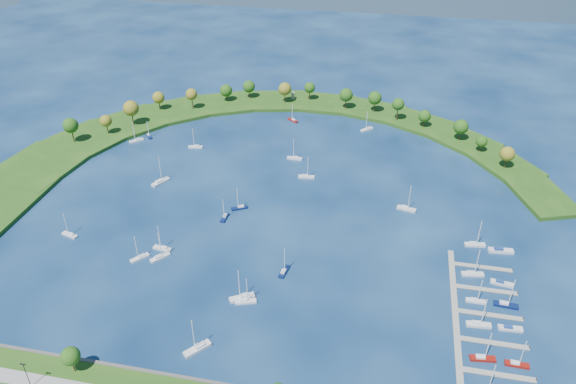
% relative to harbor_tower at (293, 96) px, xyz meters
% --- Properties ---
extents(ground, '(700.00, 700.00, 0.00)m').
position_rel_harbor_tower_xyz_m(ground, '(15.04, -118.45, -4.24)').
color(ground, '#071B3E').
rests_on(ground, ground).
extents(breakwater, '(286.74, 247.64, 2.00)m').
position_rel_harbor_tower_xyz_m(breakwater, '(-31.29, -69.73, -3.25)').
color(breakwater, '#204813').
rests_on(breakwater, ground).
extents(breakwater_trees, '(236.71, 92.08, 14.97)m').
position_rel_harbor_tower_xyz_m(breakwater_trees, '(-0.28, -31.68, 6.39)').
color(breakwater_trees, '#382314').
rests_on(breakwater_trees, breakwater).
extents(harbor_tower, '(2.60, 2.60, 4.37)m').
position_rel_harbor_tower_xyz_m(harbor_tower, '(0.00, 0.00, 0.00)').
color(harbor_tower, gray).
rests_on(harbor_tower, breakwater).
extents(dock_system, '(24.28, 82.00, 1.60)m').
position_rel_harbor_tower_xyz_m(dock_system, '(100.33, -179.45, -3.89)').
color(dock_system, gray).
rests_on(dock_system, ground).
extents(moored_boat_0, '(8.23, 3.08, 11.82)m').
position_rel_harbor_tower_xyz_m(moored_boat_0, '(25.00, -92.36, -3.34)').
color(moored_boat_0, silver).
rests_on(moored_boat_0, ground).
extents(moored_boat_1, '(8.95, 4.21, 12.69)m').
position_rel_harbor_tower_xyz_m(moored_boat_1, '(74.57, -111.24, -3.31)').
color(moored_boat_1, silver).
rests_on(moored_boat_1, ground).
extents(moored_boat_2, '(7.96, 4.45, 11.29)m').
position_rel_harbor_tower_xyz_m(moored_boat_2, '(18.79, -183.89, -3.35)').
color(moored_boat_2, silver).
rests_on(moored_boat_2, ground).
extents(moored_boat_3, '(9.40, 7.02, 13.77)m').
position_rel_harbor_tower_xyz_m(moored_boat_3, '(17.05, -182.27, -3.28)').
color(moored_boat_3, silver).
rests_on(moored_boat_3, ground).
extents(moored_boat_4, '(2.24, 7.15, 10.41)m').
position_rel_harbor_tower_xyz_m(moored_boat_4, '(-4.41, -134.41, -3.37)').
color(moored_boat_4, '#0B1844').
rests_on(moored_boat_4, ground).
extents(moored_boat_5, '(7.89, 4.23, 11.18)m').
position_rel_harbor_tower_xyz_m(moored_boat_5, '(-65.03, -160.09, -3.36)').
color(moored_boat_5, silver).
rests_on(moored_boat_5, ground).
extents(moored_boat_6, '(8.17, 3.27, 11.67)m').
position_rel_harbor_tower_xyz_m(moored_boat_6, '(-22.79, -160.92, -3.34)').
color(moored_boat_6, silver).
rests_on(moored_boat_6, ground).
extents(moored_boat_7, '(7.95, 3.20, 11.35)m').
position_rel_harbor_tower_xyz_m(moored_boat_7, '(-40.01, -72.99, -3.35)').
color(moored_boat_7, silver).
rests_on(moored_boat_7, ground).
extents(moored_boat_8, '(7.13, 5.94, 10.76)m').
position_rel_harbor_tower_xyz_m(moored_boat_8, '(5.69, -28.48, -3.37)').
color(moored_boat_8, maroon).
rests_on(moored_boat_8, ground).
extents(moored_boat_9, '(8.03, 2.51, 11.69)m').
position_rel_harbor_tower_xyz_m(moored_boat_9, '(15.79, -74.76, -3.34)').
color(moored_boat_9, silver).
rests_on(moored_boat_9, ground).
extents(moored_boat_10, '(3.31, 7.86, 11.20)m').
position_rel_harbor_tower_xyz_m(moored_boat_10, '(29.04, -164.91, -3.35)').
color(moored_boat_10, '#0B1844').
rests_on(moored_boat_10, ground).
extents(moored_boat_11, '(7.34, 7.25, 11.85)m').
position_rel_harbor_tower_xyz_m(moored_boat_11, '(-74.99, -72.53, -3.34)').
color(moored_boat_11, silver).
rests_on(moored_boat_11, ground).
extents(moored_boat_12, '(6.65, 7.42, 11.48)m').
position_rel_harbor_tower_xyz_m(moored_boat_12, '(-29.38, -168.34, -3.35)').
color(moored_boat_12, silver).
rests_on(moored_boat_12, ground).
extents(moored_boat_13, '(8.20, 9.03, 14.05)m').
position_rel_harbor_tower_xyz_m(moored_boat_13, '(9.16, -208.37, -3.27)').
color(moored_boat_13, silver).
rests_on(moored_boat_13, ground).
extents(moored_boat_14, '(7.08, 9.88, 14.36)m').
position_rel_harbor_tower_xyz_m(moored_boat_14, '(-44.19, -111.92, -3.26)').
color(moored_boat_14, silver).
rests_on(moored_boat_14, ground).
extents(moored_boat_15, '(5.88, 6.29, 9.90)m').
position_rel_harbor_tower_xyz_m(moored_boat_15, '(-70.56, -65.83, -3.39)').
color(moored_boat_15, '#0B1844').
rests_on(moored_boat_15, ground).
extents(moored_boat_16, '(7.68, 5.53, 11.17)m').
position_rel_harbor_tower_xyz_m(moored_boat_16, '(-0.05, -125.75, -3.36)').
color(moored_boat_16, '#0B1844').
rests_on(moored_boat_16, ground).
extents(moored_boat_17, '(6.98, 7.98, 12.23)m').
position_rel_harbor_tower_xyz_m(moored_boat_17, '(-21.59, -166.54, -3.33)').
color(moored_boat_17, silver).
rests_on(moored_boat_17, ground).
extents(moored_boat_18, '(7.32, 7.38, 11.93)m').
position_rel_harbor_tower_xyz_m(moored_boat_18, '(50.31, -32.06, -3.33)').
color(moored_boat_18, silver).
rests_on(moored_boat_18, ground).
extents(docked_boat_2, '(8.43, 3.30, 12.07)m').
position_rel_harbor_tower_xyz_m(docked_boat_2, '(100.56, -193.74, -3.33)').
color(docked_boat_2, maroon).
rests_on(docked_boat_2, ground).
extents(docked_boat_3, '(7.62, 2.35, 11.12)m').
position_rel_harbor_tower_xyz_m(docked_boat_3, '(111.07, -194.01, -3.36)').
color(docked_boat_3, maroon).
rests_on(docked_boat_3, ground).
extents(docked_boat_4, '(8.62, 3.00, 12.44)m').
position_rel_harbor_tower_xyz_m(docked_boat_4, '(100.55, -178.71, -3.32)').
color(docked_boat_4, silver).
rests_on(docked_boat_4, ground).
extents(docked_boat_5, '(8.29, 2.74, 1.67)m').
position_rel_harbor_tower_xyz_m(docked_boat_5, '(111.02, -178.30, -3.63)').
color(docked_boat_5, silver).
rests_on(docked_boat_5, ground).
extents(docked_boat_6, '(7.15, 2.09, 10.47)m').
position_rel_harbor_tower_xyz_m(docked_boat_6, '(100.58, -166.74, -3.37)').
color(docked_boat_6, silver).
rests_on(docked_boat_6, ground).
extents(docked_boat_7, '(8.70, 2.97, 12.59)m').
position_rel_harbor_tower_xyz_m(docked_boat_7, '(111.05, -166.81, -3.31)').
color(docked_boat_7, '#0B1844').
rests_on(docked_boat_7, ground).
extents(docked_boat_8, '(8.74, 3.65, 12.46)m').
position_rel_harbor_tower_xyz_m(docked_boat_8, '(100.55, -151.84, -3.32)').
color(docked_boat_8, silver).
rests_on(docked_boat_8, ground).
extents(docked_boat_9, '(8.62, 3.64, 1.71)m').
position_rel_harbor_tower_xyz_m(docked_boat_9, '(111.02, -154.96, -3.61)').
color(docked_boat_9, silver).
rests_on(docked_boat_9, ground).
extents(docked_boat_10, '(8.63, 3.58, 12.31)m').
position_rel_harbor_tower_xyz_m(docked_boat_10, '(102.95, -132.52, -3.32)').
color(docked_boat_10, silver).
rests_on(docked_boat_10, ground).
extents(docked_boat_11, '(10.21, 3.73, 2.04)m').
position_rel_harbor_tower_xyz_m(docked_boat_11, '(112.89, -134.61, -3.49)').
color(docked_boat_11, silver).
rests_on(docked_boat_11, ground).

